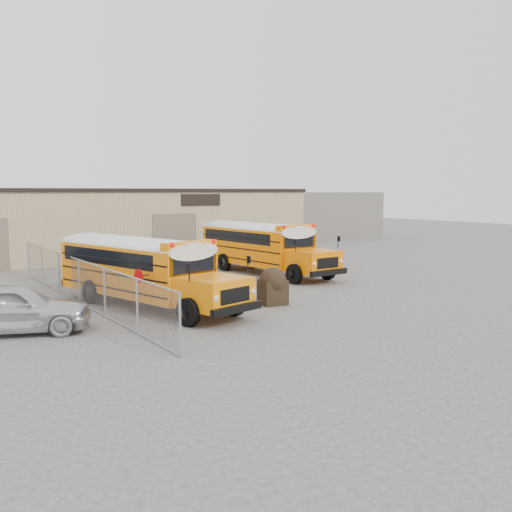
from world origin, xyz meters
TOP-DOWN VIEW (x-y plane):
  - ground at (0.00, 0.00)m, footprint 120.00×120.00m
  - warehouse at (-0.00, 19.99)m, footprint 30.20×10.20m
  - chainlink_fence at (-6.00, 3.00)m, footprint 0.07×18.07m
  - distant_building_right at (24.00, 24.00)m, footprint 10.00×8.00m
  - school_bus_left at (-5.46, 6.65)m, footprint 4.50×9.66m
  - school_bus_right at (4.60, 11.93)m, footprint 3.02×9.75m
  - tarp_bundle at (0.32, -1.44)m, footprint 1.09×1.09m
  - car_silver at (-9.21, -0.63)m, footprint 5.17×3.55m

SIDE VIEW (x-z plane):
  - ground at x=0.00m, z-range 0.00..0.00m
  - tarp_bundle at x=0.32m, z-range 0.02..1.50m
  - car_silver at x=-9.21m, z-range 0.00..1.63m
  - chainlink_fence at x=-6.00m, z-range 0.00..1.80m
  - school_bus_left at x=-5.46m, z-range 0.22..2.96m
  - school_bus_right at x=4.60m, z-range 0.22..3.04m
  - distant_building_right at x=24.00m, z-range 0.00..4.40m
  - warehouse at x=0.00m, z-range 0.04..4.71m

